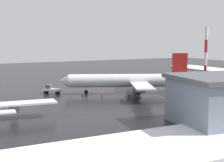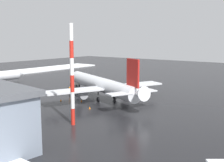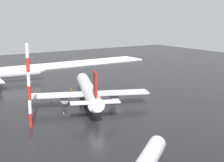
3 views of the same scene
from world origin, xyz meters
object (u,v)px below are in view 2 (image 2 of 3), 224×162
(ground_crew_mid_apron, at_px, (70,93))
(pushback_tug, at_px, (75,82))
(traffic_cone_mid_line, at_px, (81,101))
(airplane_foreground_jet, at_px, (102,85))
(ground_crew_by_nose_gear, at_px, (70,89))
(traffic_cone_wingtip_side, at_px, (61,100))
(traffic_cone_near_nose, at_px, (90,108))
(antenna_mast, at_px, (72,75))

(ground_crew_mid_apron, bearing_deg, pushback_tug, -4.82)
(pushback_tug, relative_size, ground_crew_mid_apron, 2.96)
(ground_crew_mid_apron, relative_size, traffic_cone_mid_line, 3.11)
(airplane_foreground_jet, relative_size, traffic_cone_mid_line, 64.72)
(airplane_foreground_jet, xyz_separation_m, traffic_cone_mid_line, (-2.23, -5.36, -3.41))
(ground_crew_mid_apron, distance_m, traffic_cone_mid_line, 7.87)
(airplane_foreground_jet, relative_size, ground_crew_by_nose_gear, 20.82)
(airplane_foreground_jet, distance_m, traffic_cone_wingtip_side, 10.95)
(airplane_foreground_jet, xyz_separation_m, ground_crew_by_nose_gear, (-13.36, 1.61, -2.72))
(airplane_foreground_jet, xyz_separation_m, traffic_cone_near_nose, (3.98, -9.35, -3.41))
(traffic_cone_near_nose, bearing_deg, traffic_cone_wingtip_side, 171.99)
(traffic_cone_near_nose, bearing_deg, ground_crew_mid_apron, 152.21)
(ground_crew_by_nose_gear, bearing_deg, traffic_cone_near_nose, -42.91)
(antenna_mast, distance_m, traffic_cone_near_nose, 14.39)
(antenna_mast, bearing_deg, pushback_tug, 134.13)
(antenna_mast, distance_m, traffic_cone_wingtip_side, 21.66)
(ground_crew_mid_apron, xyz_separation_m, traffic_cone_wingtip_side, (2.59, -5.55, -0.70))
(ground_crew_by_nose_gear, relative_size, traffic_cone_near_nose, 3.11)
(traffic_cone_mid_line, bearing_deg, ground_crew_mid_apron, 156.86)
(pushback_tug, bearing_deg, antenna_mast, 166.33)
(ground_crew_by_nose_gear, bearing_deg, traffic_cone_wingtip_side, -66.00)
(pushback_tug, relative_size, ground_crew_by_nose_gear, 2.96)
(airplane_foreground_jet, height_order, antenna_mast, antenna_mast)
(antenna_mast, height_order, traffic_cone_near_nose, antenna_mast)
(airplane_foreground_jet, xyz_separation_m, pushback_tug, (-19.34, 9.71, -2.40))
(traffic_cone_mid_line, relative_size, traffic_cone_wingtip_side, 1.00)
(ground_crew_mid_apron, bearing_deg, traffic_cone_wingtip_side, 160.69)
(airplane_foreground_jet, height_order, traffic_cone_mid_line, airplane_foreground_jet)
(pushback_tug, relative_size, traffic_cone_near_nose, 9.21)
(airplane_foreground_jet, distance_m, antenna_mast, 22.26)
(pushback_tug, bearing_deg, ground_crew_by_nose_gear, 158.61)
(ground_crew_mid_apron, bearing_deg, ground_crew_by_nose_gear, 0.90)
(ground_crew_by_nose_gear, relative_size, traffic_cone_mid_line, 3.11)
(airplane_foreground_jet, bearing_deg, traffic_cone_near_nose, 136.73)
(pushback_tug, bearing_deg, traffic_cone_mid_line, 170.82)
(airplane_foreground_jet, relative_size, traffic_cone_near_nose, 64.72)
(antenna_mast, bearing_deg, traffic_cone_wingtip_side, 143.54)
(airplane_foreground_jet, height_order, pushback_tug, airplane_foreground_jet)
(traffic_cone_near_nose, bearing_deg, pushback_tug, 140.73)
(pushback_tug, height_order, traffic_cone_wingtip_side, pushback_tug)
(traffic_cone_near_nose, relative_size, traffic_cone_wingtip_side, 1.00)
(traffic_cone_near_nose, height_order, traffic_cone_wingtip_side, same)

